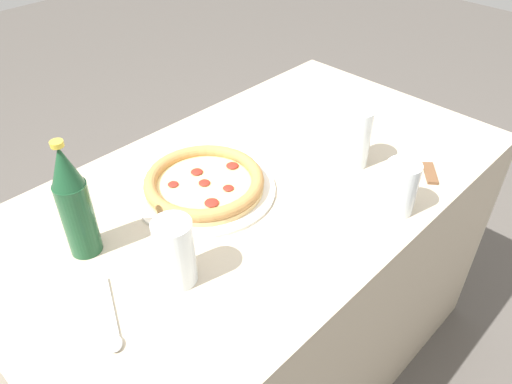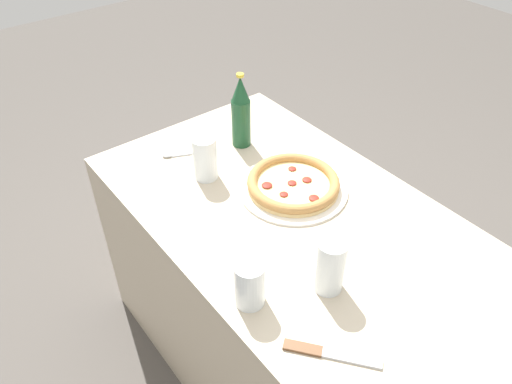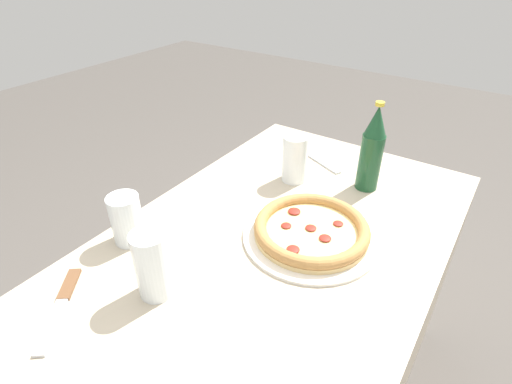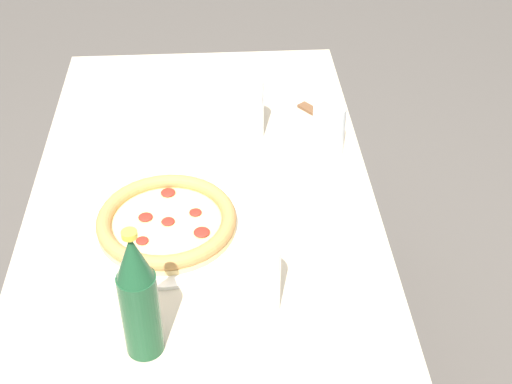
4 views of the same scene
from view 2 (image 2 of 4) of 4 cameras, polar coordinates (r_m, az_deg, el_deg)
ground_plane at (r=1.97m, az=3.81°, el=-18.78°), size 8.00×8.00×0.00m
table at (r=1.68m, az=4.35°, el=-12.24°), size 1.29×0.73×0.73m
pizza_salami at (r=1.49m, az=4.27°, el=0.88°), size 0.33×0.33×0.04m
glass_mango_juice at (r=1.52m, az=-5.83°, el=3.67°), size 0.07×0.07×0.14m
glass_water at (r=1.20m, az=8.44°, el=-8.54°), size 0.07×0.07×0.15m
glass_cola at (r=1.16m, az=-0.73°, el=-10.58°), size 0.07×0.07×0.12m
beer_bottle at (r=1.64m, az=-1.74°, el=9.09°), size 0.06×0.06×0.26m
knife at (r=1.13m, az=8.13°, el=-17.78°), size 0.18×0.15×0.01m
spoon at (r=1.66m, az=-8.38°, el=4.40°), size 0.09×0.17×0.01m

